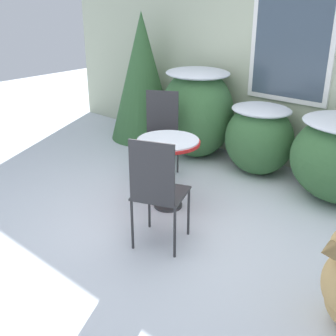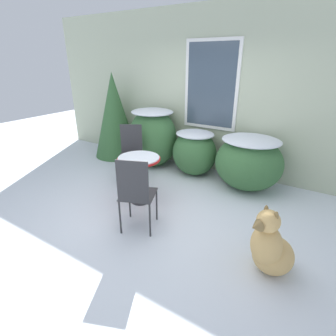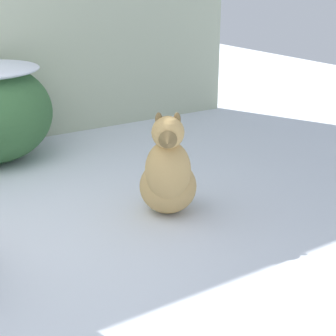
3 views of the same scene
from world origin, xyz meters
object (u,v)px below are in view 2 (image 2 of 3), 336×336
at_px(patio_table, 139,166).
at_px(dog, 270,248).
at_px(patio_chair_near_table, 131,151).
at_px(patio_chair_far_side, 136,192).

distance_m(patio_table, dog, 2.16).
bearing_deg(patio_table, patio_chair_near_table, 138.05).
relative_size(patio_table, patio_chair_far_side, 0.73).
distance_m(patio_table, patio_chair_far_side, 0.77).
bearing_deg(patio_chair_near_table, patio_chair_far_side, -77.91).
relative_size(patio_table, patio_chair_near_table, 0.73).
relative_size(patio_chair_near_table, patio_chair_far_side, 1.00).
bearing_deg(patio_chair_far_side, dog, 162.79).
height_order(patio_table, patio_chair_far_side, patio_chair_far_side).
height_order(patio_chair_far_side, dog, patio_chair_far_side).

